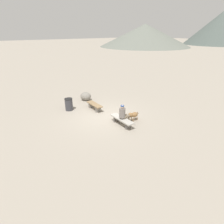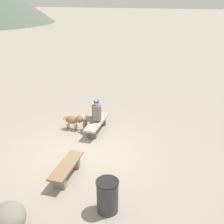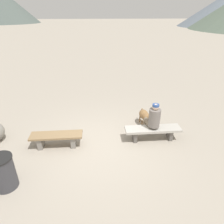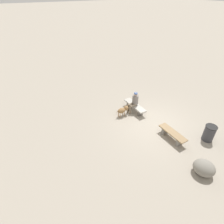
{
  "view_description": "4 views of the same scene",
  "coord_description": "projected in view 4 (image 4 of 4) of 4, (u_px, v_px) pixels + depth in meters",
  "views": [
    {
      "loc": [
        9.58,
        -6.04,
        5.14
      ],
      "look_at": [
        0.5,
        0.27,
        0.39
      ],
      "focal_mm": 30.88,
      "sensor_mm": 36.0,
      "label": 1
    },
    {
      "loc": [
        -7.22,
        -2.98,
        4.79
      ],
      "look_at": [
        1.6,
        -0.45,
        0.89
      ],
      "focal_mm": 44.33,
      "sensor_mm": 36.0,
      "label": 2
    },
    {
      "loc": [
        -0.06,
        -5.02,
        3.7
      ],
      "look_at": [
        0.4,
        0.54,
        0.85
      ],
      "focal_mm": 31.96,
      "sensor_mm": 36.0,
      "label": 3
    },
    {
      "loc": [
        -5.51,
        5.96,
        6.25
      ],
      "look_at": [
        1.42,
        1.91,
        0.65
      ],
      "focal_mm": 28.72,
      "sensor_mm": 36.0,
      "label": 4
    }
  ],
  "objects": [
    {
      "name": "boulder",
      "position": [
        204.0,
        168.0,
        7.16
      ],
      "size": [
        1.1,
        1.06,
        0.65
      ],
      "primitive_type": "ellipsoid",
      "rotation": [
        0.0,
        0.0,
        5.18
      ],
      "color": "gray",
      "rests_on": "ground"
    },
    {
      "name": "seated_person",
      "position": [
        134.0,
        101.0,
        10.61
      ],
      "size": [
        0.4,
        0.7,
        1.25
      ],
      "rotation": [
        0.0,
        0.0,
        0.11
      ],
      "color": "slate",
      "rests_on": "ground"
    },
    {
      "name": "bench_right",
      "position": [
        135.0,
        106.0,
        10.86
      ],
      "size": [
        1.74,
        0.44,
        0.42
      ],
      "rotation": [
        0.0,
        0.0,
        0.0
      ],
      "color": "#605B56",
      "rests_on": "ground"
    },
    {
      "name": "bench_left",
      "position": [
        172.0,
        134.0,
        8.83
      ],
      "size": [
        1.53,
        0.44,
        0.43
      ],
      "rotation": [
        0.0,
        0.0,
        0.0
      ],
      "color": "gray",
      "rests_on": "ground"
    },
    {
      "name": "ground",
      "position": [
        154.0,
        125.0,
        9.96
      ],
      "size": [
        210.0,
        210.0,
        0.06
      ],
      "primitive_type": "cube",
      "color": "#9E9384"
    },
    {
      "name": "dog",
      "position": [
        123.0,
        110.0,
        10.41
      ],
      "size": [
        0.33,
        0.81,
        0.59
      ],
      "rotation": [
        0.0,
        0.0,
        4.75
      ],
      "color": "olive",
      "rests_on": "ground"
    },
    {
      "name": "trash_bin",
      "position": [
        209.0,
        133.0,
        8.71
      ],
      "size": [
        0.55,
        0.55,
        0.84
      ],
      "color": "#38383D",
      "rests_on": "ground"
    }
  ]
}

